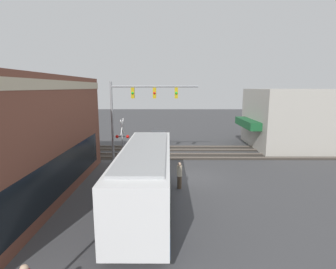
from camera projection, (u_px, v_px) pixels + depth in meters
The scene contains 9 objects.
ground_plane at pixel (191, 178), 18.81m from camera, with size 120.00×120.00×0.00m, color #424244.
shop_building at pixel (290, 118), 28.18m from camera, with size 8.58×9.18×6.25m.
city_bus at pixel (146, 174), 14.07m from camera, with size 10.75×2.59×3.30m.
traffic_signal_gantry at pixel (138, 103), 22.25m from camera, with size 0.42×7.45×6.89m.
crossing_signal at pixel (122, 137), 22.25m from camera, with size 1.41×1.18×3.81m.
rail_track_near at pixel (185, 156), 24.71m from camera, with size 2.60×60.00×0.15m.
rail_track_far at pixel (184, 148), 27.86m from camera, with size 2.60×60.00×0.15m.
parked_car_blue at pixel (158, 138), 30.16m from camera, with size 4.76×1.82×1.42m.
pedestrian_near_bus at pixel (179, 175), 16.74m from camera, with size 0.34×0.34×1.73m.
Camera 1 is at (-17.96, 1.56, 6.42)m, focal length 28.00 mm.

